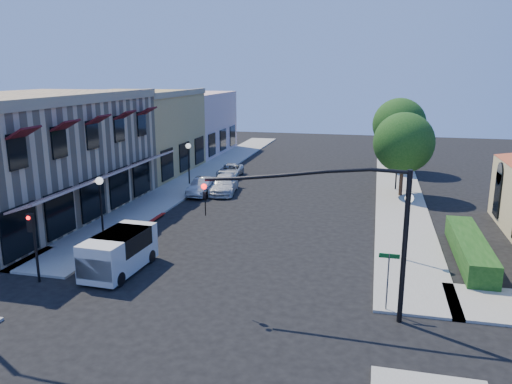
% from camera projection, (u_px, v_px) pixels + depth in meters
% --- Properties ---
extents(ground, '(120.00, 120.00, 0.00)m').
position_uv_depth(ground, '(191.00, 316.00, 19.75)').
color(ground, black).
rests_on(ground, ground).
extents(sidewalk_left, '(3.50, 50.00, 0.12)m').
position_uv_depth(sidewalk_left, '(206.00, 173.00, 47.23)').
color(sidewalk_left, gray).
rests_on(sidewalk_left, ground).
extents(sidewalk_right, '(3.50, 50.00, 0.12)m').
position_uv_depth(sidewalk_right, '(397.00, 182.00, 43.24)').
color(sidewalk_right, gray).
rests_on(sidewalk_right, ground).
extents(curb_red_strip, '(0.25, 10.00, 0.06)m').
position_uv_depth(curb_red_strip, '(128.00, 239.00, 28.88)').
color(curb_red_strip, maroon).
rests_on(curb_red_strip, ground).
extents(corner_brick_building, '(11.77, 18.20, 8.10)m').
position_uv_depth(corner_brick_building, '(28.00, 156.00, 32.71)').
color(corner_brick_building, tan).
rests_on(corner_brick_building, ground).
extents(yellow_stucco_building, '(10.00, 12.00, 7.60)m').
position_uv_depth(yellow_stucco_building, '(134.00, 133.00, 46.94)').
color(yellow_stucco_building, tan).
rests_on(yellow_stucco_building, ground).
extents(pink_stucco_building, '(10.00, 12.00, 7.00)m').
position_uv_depth(pink_stucco_building, '(182.00, 123.00, 58.34)').
color(pink_stucco_building, '#D1AA9E').
rests_on(pink_stucco_building, ground).
extents(hedge, '(1.40, 8.00, 1.10)m').
position_uv_depth(hedge, '(468.00, 260.00, 25.58)').
color(hedge, '#133C11').
rests_on(hedge, ground).
extents(street_tree_a, '(4.56, 4.56, 6.48)m').
position_uv_depth(street_tree_a, '(404.00, 143.00, 37.53)').
color(street_tree_a, '#3A2417').
rests_on(street_tree_a, ground).
extents(street_tree_b, '(4.94, 4.94, 7.02)m').
position_uv_depth(street_tree_b, '(399.00, 124.00, 46.89)').
color(street_tree_b, '#3A2417').
rests_on(street_tree_b, ground).
extents(signal_mast_arm, '(8.01, 0.39, 6.00)m').
position_uv_depth(signal_mast_arm, '(348.00, 217.00, 18.86)').
color(signal_mast_arm, black).
rests_on(signal_mast_arm, ground).
extents(secondary_signal, '(0.28, 0.42, 3.32)m').
position_uv_depth(secondary_signal, '(33.00, 235.00, 22.35)').
color(secondary_signal, black).
rests_on(secondary_signal, ground).
extents(street_name_sign, '(0.80, 0.06, 2.50)m').
position_uv_depth(street_name_sign, '(388.00, 273.00, 19.71)').
color(street_name_sign, '#595B5E').
rests_on(street_name_sign, ground).
extents(lamppost_left_near, '(0.44, 0.44, 3.57)m').
position_uv_depth(lamppost_left_near, '(100.00, 191.00, 28.59)').
color(lamppost_left_near, black).
rests_on(lamppost_left_near, ground).
extents(lamppost_left_far, '(0.44, 0.44, 3.57)m').
position_uv_depth(lamppost_left_far, '(188.00, 153.00, 41.81)').
color(lamppost_left_far, black).
rests_on(lamppost_left_far, ground).
extents(lamppost_right_near, '(0.44, 0.44, 3.57)m').
position_uv_depth(lamppost_right_near, '(408.00, 210.00, 24.72)').
color(lamppost_right_near, black).
rests_on(lamppost_right_near, ground).
extents(lamppost_right_far, '(0.44, 0.44, 3.57)m').
position_uv_depth(lamppost_right_far, '(397.00, 157.00, 39.83)').
color(lamppost_right_far, black).
rests_on(lamppost_right_far, ground).
extents(white_van, '(2.07, 4.41, 1.92)m').
position_uv_depth(white_van, '(119.00, 250.00, 23.85)').
color(white_van, beige).
rests_on(white_van, ground).
extents(parked_car_a, '(1.49, 3.59, 1.22)m').
position_uv_depth(parked_car_a, '(122.00, 241.00, 26.68)').
color(parked_car_a, black).
rests_on(parked_car_a, ground).
extents(parked_car_b, '(1.55, 4.09, 1.33)m').
position_uv_depth(parked_car_b, '(203.00, 186.00, 38.95)').
color(parked_car_b, '#A3A6A8').
rests_on(parked_car_b, ground).
extents(parked_car_c, '(2.54, 4.93, 1.37)m').
position_uv_depth(parked_car_c, '(224.00, 184.00, 39.57)').
color(parked_car_c, silver).
rests_on(parked_car_c, ground).
extents(parked_car_d, '(2.26, 4.33, 1.16)m').
position_uv_depth(parked_car_d, '(230.00, 171.00, 45.55)').
color(parked_car_d, '#B5B9BA').
rests_on(parked_car_d, ground).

